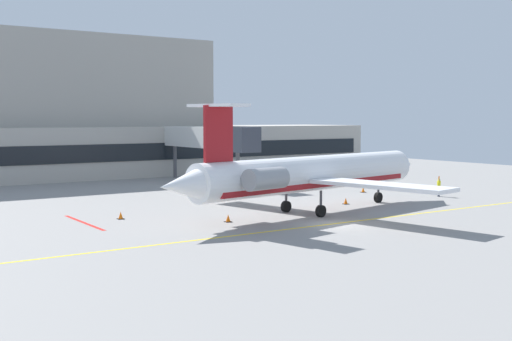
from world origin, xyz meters
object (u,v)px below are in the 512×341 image
Objects in this scene: regional_jet at (309,174)px; marshaller at (439,186)px; pushback_tractor at (215,188)px; fuel_tank at (245,169)px.

marshaller is at bearing 5.94° from regional_jet.
marshaller is at bearing -31.81° from pushback_tractor.
pushback_tractor reaches higher than marshaller.
fuel_tank is (11.70, 12.85, 0.36)m from pushback_tractor.
marshaller is (6.35, -24.04, -0.31)m from fuel_tank.
fuel_tank is at bearing 47.68° from pushback_tractor.
regional_jet is at bearing -112.74° from fuel_tank.
fuel_tank is at bearing 67.26° from regional_jet.
pushback_tractor is at bearing 93.84° from regional_jet.
fuel_tank is at bearing 104.80° from marshaller.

